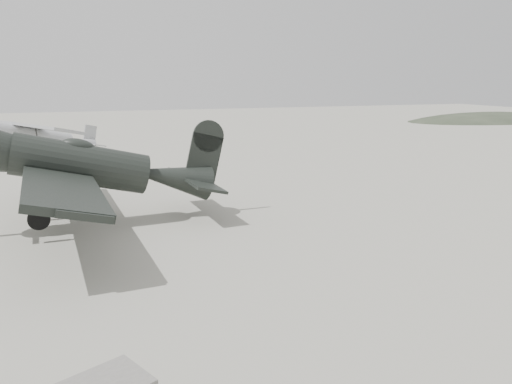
% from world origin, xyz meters
% --- Properties ---
extents(ground, '(160.00, 160.00, 0.00)m').
position_xyz_m(ground, '(0.00, 0.00, 0.00)').
color(ground, gray).
rests_on(ground, ground).
extents(hill_northeast, '(32.00, 16.00, 5.20)m').
position_xyz_m(hill_northeast, '(50.00, 40.00, 0.00)').
color(hill_northeast, '#2F3728').
rests_on(hill_northeast, ground).
extents(lowwing_monoplane, '(9.87, 13.78, 4.45)m').
position_xyz_m(lowwing_monoplane, '(-4.73, 5.05, 2.35)').
color(lowwing_monoplane, black).
rests_on(lowwing_monoplane, ground).
extents(highwing_monoplane, '(9.08, 11.21, 3.34)m').
position_xyz_m(highwing_monoplane, '(-7.87, 22.22, 2.09)').
color(highwing_monoplane, gray).
rests_on(highwing_monoplane, ground).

